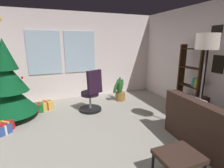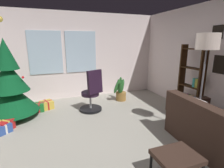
{
  "view_description": "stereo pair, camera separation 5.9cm",
  "coord_description": "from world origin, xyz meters",
  "views": [
    {
      "loc": [
        -0.87,
        -2.2,
        1.71
      ],
      "look_at": [
        0.44,
        1.15,
        0.81
      ],
      "focal_mm": 27.43,
      "sensor_mm": 36.0,
      "label": 1
    },
    {
      "loc": [
        -0.81,
        -2.22,
        1.71
      ],
      "look_at": [
        0.44,
        1.15,
        0.81
      ],
      "focal_mm": 27.43,
      "sensor_mm": 36.0,
      "label": 2
    }
  ],
  "objects": [
    {
      "name": "ground_plane",
      "position": [
        0.0,
        0.0,
        -0.05
      ],
      "size": [
        4.99,
        6.01,
        0.1
      ],
      "primitive_type": "cube",
      "color": "#9D998C"
    },
    {
      "name": "wall_back_with_windows",
      "position": [
        -0.02,
        3.05,
        1.28
      ],
      "size": [
        4.99,
        0.12,
        2.54
      ],
      "color": "silver",
      "rests_on": "ground_plane"
    },
    {
      "name": "footstool",
      "position": [
        0.57,
        -0.78,
        0.31
      ],
      "size": [
        0.53,
        0.44,
        0.36
      ],
      "color": "#35231B",
      "rests_on": "ground_plane"
    },
    {
      "name": "holiday_tree",
      "position": [
        -1.66,
        1.95,
        0.74
      ],
      "size": [
        1.12,
        1.12,
        2.2
      ],
      "color": "#4C331E",
      "rests_on": "ground_plane"
    },
    {
      "name": "gift_box_red",
      "position": [
        -1.77,
        1.41,
        0.1
      ],
      "size": [
        0.45,
        0.44,
        0.21
      ],
      "color": "red",
      "rests_on": "ground_plane"
    },
    {
      "name": "gift_box_green",
      "position": [
        -1.12,
        2.19,
        0.1
      ],
      "size": [
        0.24,
        0.26,
        0.21
      ],
      "color": "#1E722D",
      "rests_on": "ground_plane"
    },
    {
      "name": "gift_box_gold",
      "position": [
        -0.96,
        2.3,
        0.1
      ],
      "size": [
        0.38,
        0.38,
        0.21
      ],
      "color": "gold",
      "rests_on": "ground_plane"
    },
    {
      "name": "gift_box_blue",
      "position": [
        -1.76,
        1.33,
        0.09
      ],
      "size": [
        0.38,
        0.39,
        0.19
      ],
      "color": "#2D4C99",
      "rests_on": "ground_plane"
    },
    {
      "name": "office_chair",
      "position": [
        0.12,
        1.74,
        0.41
      ],
      "size": [
        0.56,
        0.59,
        1.06
      ],
      "color": "black",
      "rests_on": "ground_plane"
    },
    {
      "name": "bookshelf",
      "position": [
        2.28,
        0.78,
        0.73
      ],
      "size": [
        0.18,
        0.64,
        1.64
      ],
      "color": "black",
      "rests_on": "ground_plane"
    },
    {
      "name": "floor_lamp",
      "position": [
        1.8,
        0.06,
        1.59
      ],
      "size": [
        0.39,
        0.39,
        1.85
      ],
      "color": "slate",
      "rests_on": "ground_plane"
    },
    {
      "name": "potted_plant",
      "position": [
        1.09,
        2.21,
        0.29
      ],
      "size": [
        0.45,
        0.46,
        0.69
      ],
      "color": "olive",
      "rests_on": "ground_plane"
    }
  ]
}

